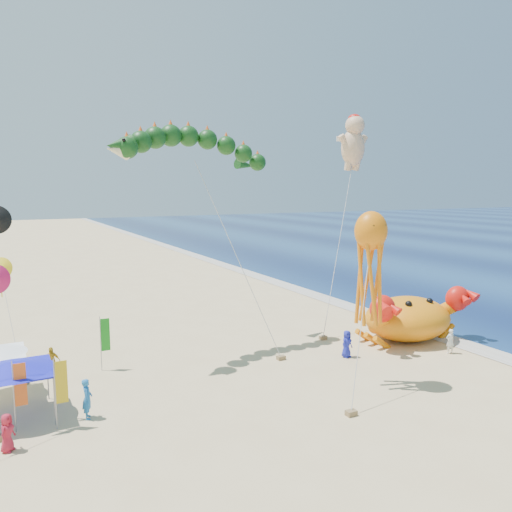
{
  "coord_description": "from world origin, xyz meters",
  "views": [
    {
      "loc": [
        -15.58,
        -23.87,
        10.47
      ],
      "look_at": [
        -2.0,
        2.0,
        6.5
      ],
      "focal_mm": 35.0,
      "sensor_mm": 36.0,
      "label": 1
    }
  ],
  "objects_px": {
    "octopus_kite": "(370,259)",
    "crab_inflatable": "(409,317)",
    "dragon_kite": "(192,152)",
    "cherub_kite": "(353,141)",
    "canopy_blue": "(13,367)"
  },
  "relations": [
    {
      "from": "octopus_kite",
      "to": "canopy_blue",
      "type": "xyz_separation_m",
      "value": [
        -16.89,
        4.36,
        -4.35
      ]
    },
    {
      "from": "cherub_kite",
      "to": "canopy_blue",
      "type": "relative_size",
      "value": 4.37
    },
    {
      "from": "crab_inflatable",
      "to": "octopus_kite",
      "type": "height_order",
      "value": "octopus_kite"
    },
    {
      "from": "crab_inflatable",
      "to": "dragon_kite",
      "type": "bearing_deg",
      "value": 160.81
    },
    {
      "from": "cherub_kite",
      "to": "canopy_blue",
      "type": "xyz_separation_m",
      "value": [
        -24.48,
        -6.79,
        -11.6
      ]
    },
    {
      "from": "dragon_kite",
      "to": "cherub_kite",
      "type": "height_order",
      "value": "cherub_kite"
    },
    {
      "from": "dragon_kite",
      "to": "octopus_kite",
      "type": "xyz_separation_m",
      "value": [
        6.08,
        -9.75,
        -5.91
      ]
    },
    {
      "from": "dragon_kite",
      "to": "canopy_blue",
      "type": "height_order",
      "value": "dragon_kite"
    },
    {
      "from": "octopus_kite",
      "to": "canopy_blue",
      "type": "height_order",
      "value": "octopus_kite"
    },
    {
      "from": "canopy_blue",
      "to": "cherub_kite",
      "type": "bearing_deg",
      "value": 15.5
    },
    {
      "from": "crab_inflatable",
      "to": "dragon_kite",
      "type": "relative_size",
      "value": 0.61
    },
    {
      "from": "crab_inflatable",
      "to": "dragon_kite",
      "type": "height_order",
      "value": "dragon_kite"
    },
    {
      "from": "crab_inflatable",
      "to": "octopus_kite",
      "type": "distance_m",
      "value": 10.59
    },
    {
      "from": "octopus_kite",
      "to": "canopy_blue",
      "type": "distance_m",
      "value": 17.97
    },
    {
      "from": "octopus_kite",
      "to": "crab_inflatable",
      "type": "bearing_deg",
      "value": 32.01
    }
  ]
}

